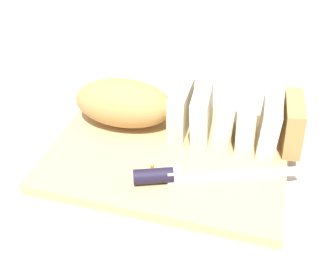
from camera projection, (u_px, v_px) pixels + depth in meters
name	position (u px, v px, depth m)	size (l,w,h in m)	color
ground_plane	(168.00, 157.00, 0.68)	(3.00, 3.00, 0.00)	beige
cutting_board	(168.00, 153.00, 0.67)	(0.39, 0.29, 0.02)	tan
bread_loaf	(177.00, 110.00, 0.68)	(0.40, 0.12, 0.09)	tan
bread_knife	(174.00, 176.00, 0.60)	(0.25, 0.11, 0.02)	silver
crumb_near_knife	(198.00, 147.00, 0.66)	(0.00, 0.00, 0.00)	tan
crumb_near_loaf	(152.00, 165.00, 0.63)	(0.01, 0.01, 0.01)	tan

